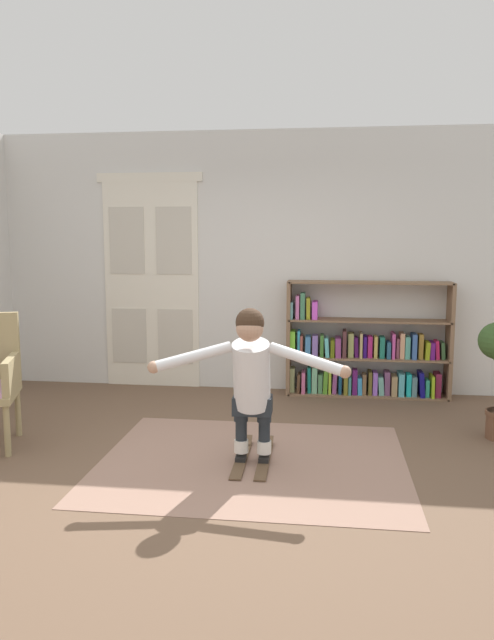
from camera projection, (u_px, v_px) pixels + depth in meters
ground_plane at (219, 473)px, 4.54m from camera, size 7.20×7.20×0.00m
back_wall at (258, 262)px, 6.88m from camera, size 6.00×0.10×2.90m
double_door at (151, 281)px, 7.02m from camera, size 1.22×0.05×2.45m
rug at (253, 461)px, 4.77m from camera, size 2.38×2.00×0.01m
bookshelf at (363, 352)px, 6.66m from camera, size 1.76×0.30×1.26m
skis_pair at (253, 458)px, 4.79m from camera, size 0.28×0.83×0.07m
person_skier at (251, 374)px, 4.55m from camera, size 1.45×0.54×1.16m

